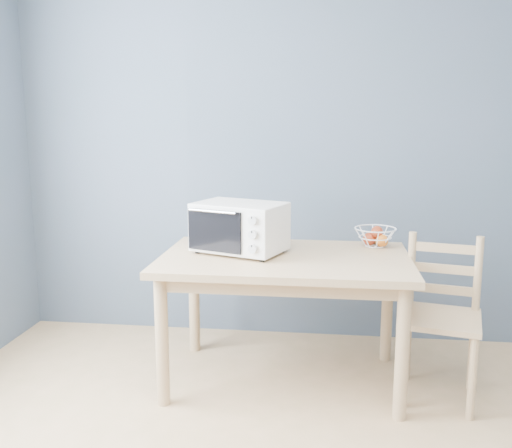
# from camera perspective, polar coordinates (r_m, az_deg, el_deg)

# --- Properties ---
(room) EXTENTS (4.01, 4.51, 2.61)m
(room) POSITION_cam_1_polar(r_m,az_deg,el_deg) (1.66, 2.21, 3.04)
(room) COLOR tan
(room) RESTS_ON ground
(dining_table) EXTENTS (1.40, 0.90, 0.75)m
(dining_table) POSITION_cam_1_polar(r_m,az_deg,el_deg) (3.26, 2.90, -4.93)
(dining_table) COLOR tan
(dining_table) RESTS_ON ground
(toaster_oven) EXTENTS (0.58, 0.49, 0.29)m
(toaster_oven) POSITION_cam_1_polar(r_m,az_deg,el_deg) (3.28, -1.96, -0.23)
(toaster_oven) COLOR silver
(toaster_oven) RESTS_ON dining_table
(fruit_basket) EXTENTS (0.27, 0.27, 0.13)m
(fruit_basket) POSITION_cam_1_polar(r_m,az_deg,el_deg) (3.52, 11.86, -1.20)
(fruit_basket) COLOR white
(fruit_basket) RESTS_ON dining_table
(dining_chair) EXTENTS (0.50, 0.50, 0.89)m
(dining_chair) POSITION_cam_1_polar(r_m,az_deg,el_deg) (3.30, 17.94, -9.10)
(dining_chair) COLOR tan
(dining_chair) RESTS_ON ground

